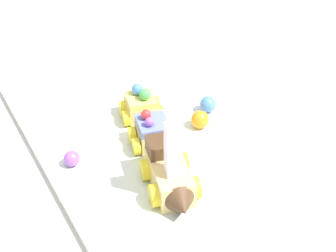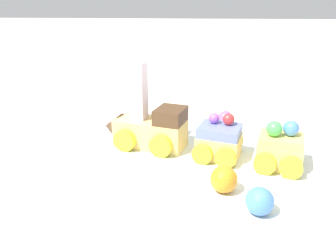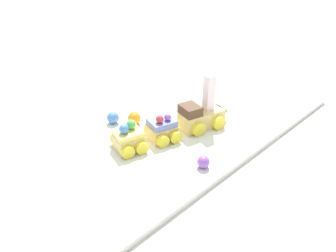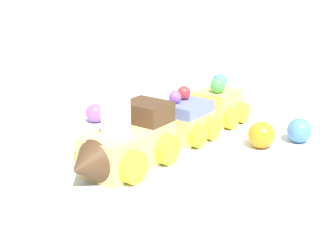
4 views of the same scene
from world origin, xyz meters
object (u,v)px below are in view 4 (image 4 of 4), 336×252
(cake_car_blueberry, at_px, (184,121))
(cake_car_lemon, at_px, (217,105))
(gumball_blue, at_px, (299,131))
(gumball_purple, at_px, (95,113))
(cake_train_locomotive, at_px, (123,142))
(gumball_orange, at_px, (261,135))

(cake_car_blueberry, relative_size, cake_car_lemon, 1.00)
(cake_car_blueberry, height_order, gumball_blue, cake_car_blueberry)
(cake_car_blueberry, xyz_separation_m, gumball_purple, (-0.02, -0.13, -0.01))
(cake_car_lemon, bearing_deg, cake_train_locomotive, -0.04)
(cake_car_lemon, height_order, gumball_orange, cake_car_lemon)
(cake_car_lemon, bearing_deg, gumball_orange, 58.42)
(cake_train_locomotive, relative_size, gumball_blue, 4.66)
(cake_train_locomotive, distance_m, cake_car_blueberry, 0.11)
(cake_car_lemon, xyz_separation_m, gumball_orange, (0.08, 0.07, -0.01))
(cake_car_blueberry, relative_size, gumball_blue, 2.82)
(cake_train_locomotive, distance_m, gumball_blue, 0.21)
(cake_car_lemon, xyz_separation_m, gumball_blue, (0.04, 0.11, -0.01))
(gumball_orange, xyz_separation_m, gumball_blue, (-0.03, 0.04, -0.00))
(cake_car_blueberry, distance_m, gumball_orange, 0.09)
(cake_car_lemon, bearing_deg, cake_car_blueberry, -0.30)
(gumball_blue, bearing_deg, cake_car_lemon, -110.75)
(gumball_purple, bearing_deg, gumball_blue, 94.03)
(gumball_blue, bearing_deg, cake_car_blueberry, -75.03)
(cake_car_lemon, relative_size, gumball_blue, 2.82)
(gumball_purple, bearing_deg, cake_car_blueberry, 82.64)
(gumball_orange, height_order, gumball_purple, gumball_orange)
(cake_car_lemon, xyz_separation_m, gumball_purple, (0.06, -0.15, -0.01))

